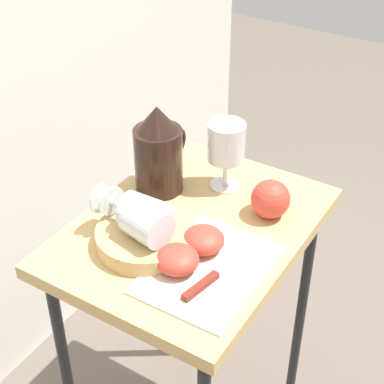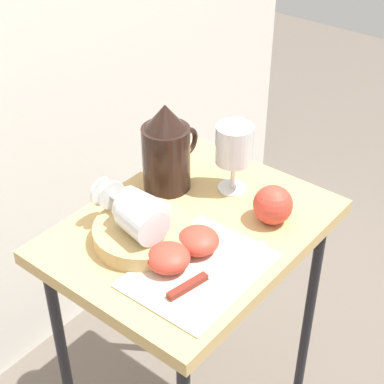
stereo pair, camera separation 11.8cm
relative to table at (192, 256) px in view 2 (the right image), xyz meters
name	(u,v)px [view 2 (the right image)]	position (x,y,z in m)	size (l,w,h in m)	color
table	(192,256)	(0.00, 0.00, 0.00)	(0.55, 0.42, 0.73)	tan
linen_napkin	(199,270)	(-0.10, -0.10, 0.08)	(0.26, 0.19, 0.00)	beige
basket_tray	(143,233)	(-0.10, 0.04, 0.10)	(0.19, 0.19, 0.04)	tan
pitcher	(167,155)	(0.07, 0.13, 0.16)	(0.15, 0.10, 0.20)	black
wine_glass_upright	(234,148)	(0.15, 0.01, 0.19)	(0.08, 0.08, 0.15)	silver
wine_glass_tipped_near	(140,210)	(-0.10, 0.05, 0.15)	(0.07, 0.15, 0.07)	silver
wine_glass_tipped_far	(141,218)	(-0.12, 0.03, 0.15)	(0.09, 0.15, 0.07)	silver
apple_half_left	(169,258)	(-0.13, -0.05, 0.11)	(0.08, 0.08, 0.04)	#CC3D2D
apple_half_right	(198,240)	(-0.06, -0.06, 0.11)	(0.08, 0.08, 0.04)	#CC3D2D
apple_whole	(273,205)	(0.11, -0.12, 0.12)	(0.08, 0.08, 0.08)	#CC3D2D
knife	(204,277)	(-0.11, -0.12, 0.09)	(0.23, 0.06, 0.01)	silver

